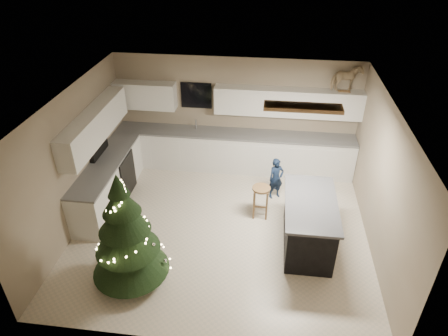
% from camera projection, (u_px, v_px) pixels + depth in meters
% --- Properties ---
extents(ground_plane, '(5.50, 5.50, 0.00)m').
position_uv_depth(ground_plane, '(222.00, 228.00, 7.75)').
color(ground_plane, '#BFB4A3').
extents(room_shell, '(5.52, 5.02, 2.61)m').
position_uv_depth(room_shell, '(223.00, 149.00, 6.82)').
color(room_shell, gray).
rests_on(room_shell, ground_plane).
extents(cabinetry, '(5.50, 3.20, 2.00)m').
position_uv_depth(cabinetry, '(191.00, 149.00, 8.83)').
color(cabinetry, silver).
rests_on(cabinetry, ground_plane).
extents(island, '(0.90, 1.70, 0.95)m').
position_uv_depth(island, '(308.00, 223.00, 7.12)').
color(island, black).
rests_on(island, ground_plane).
extents(bar_stool, '(0.36, 0.36, 0.68)m').
position_uv_depth(bar_stool, '(261.00, 195.00, 7.81)').
color(bar_stool, brown).
rests_on(bar_stool, ground_plane).
extents(christmas_tree, '(1.29, 1.24, 2.05)m').
position_uv_depth(christmas_tree, '(127.00, 239.00, 6.24)').
color(christmas_tree, '#3F2816').
rests_on(christmas_tree, ground_plane).
extents(toddler, '(0.40, 0.36, 0.93)m').
position_uv_depth(toddler, '(276.00, 179.00, 8.37)').
color(toddler, black).
rests_on(toddler, ground_plane).
extents(rocking_horse, '(0.69, 0.50, 0.55)m').
position_uv_depth(rocking_horse, '(346.00, 79.00, 8.25)').
color(rocking_horse, brown).
rests_on(rocking_horse, cabinetry).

